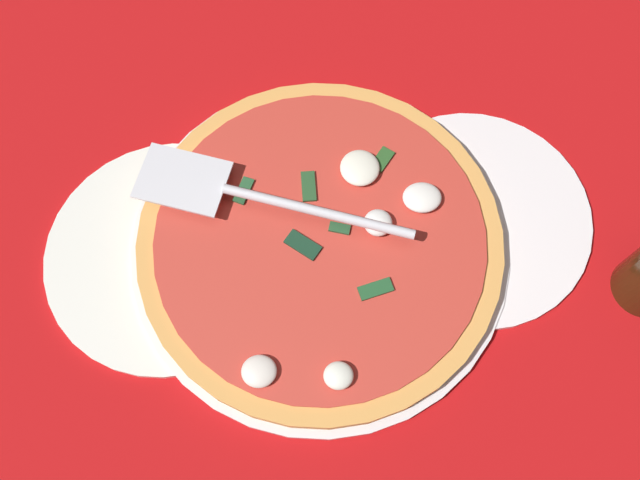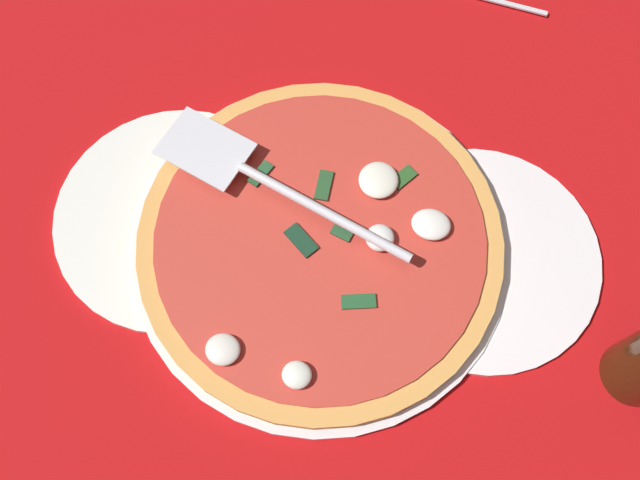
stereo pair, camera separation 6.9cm
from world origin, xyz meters
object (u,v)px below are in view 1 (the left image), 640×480
(dinner_plate_right, at_px, (169,254))
(pizza_server, at_px, (254,196))
(dinner_plate_left, at_px, (473,216))
(pizza, at_px, (321,241))

(dinner_plate_right, relative_size, pizza_server, 0.90)
(dinner_plate_left, height_order, pizza_server, pizza_server)
(dinner_plate_right, distance_m, pizza_server, 0.11)
(dinner_plate_right, bearing_deg, pizza, -179.37)
(pizza_server, bearing_deg, dinner_plate_left, -166.09)
(pizza, xyz_separation_m, pizza_server, (0.07, -0.04, 0.03))
(dinner_plate_left, relative_size, pizza_server, 0.87)
(dinner_plate_right, distance_m, pizza, 0.16)
(pizza, bearing_deg, pizza_server, -31.90)
(dinner_plate_right, relative_size, pizza, 0.69)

